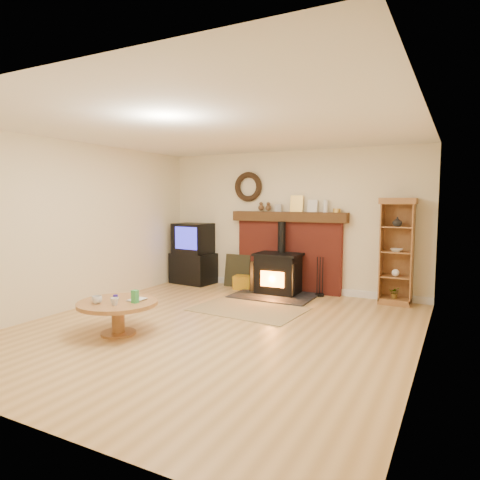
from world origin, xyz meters
The scene contains 11 objects.
ground centered at (0.00, 0.00, 0.00)m, with size 5.50×5.50×0.00m, color #B5894B.
room_shell centered at (-0.02, 0.09, 1.72)m, with size 5.02×5.52×2.61m.
chimney_breast centered at (0.00, 2.67, 0.80)m, with size 2.20×0.22×1.78m.
wood_stove centered at (-0.05, 2.27, 0.36)m, with size 1.40×1.00×1.31m.
area_rug centered at (-0.04, 1.10, 0.01)m, with size 1.66×1.14×0.01m, color brown.
tv_unit centered at (-1.99, 2.47, 0.59)m, with size 0.89×0.66×1.22m.
curio_cabinet centered at (1.93, 2.55, 0.87)m, with size 0.56×0.40×1.73m.
firelog_box centered at (-0.77, 2.40, 0.13)m, with size 0.42×0.26×0.26m, color #CFCC0B.
leaning_painting centered at (-1.02, 2.55, 0.32)m, with size 0.53×0.03×0.64m, color black.
fire_tools centered at (0.66, 2.50, 0.13)m, with size 0.16×0.16×0.70m.
coffee_table centered at (-0.97, -0.77, 0.35)m, with size 1.01×1.01×0.59m.
Camera 1 is at (2.85, -4.75, 1.71)m, focal length 32.00 mm.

